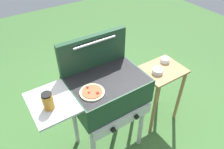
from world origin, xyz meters
TOP-DOWN VIEW (x-y plane):
  - ground_plane at (0.00, 0.00)m, footprint 8.00×8.00m
  - grill at (-0.01, -0.00)m, footprint 0.96×0.53m
  - grill_lid_open at (0.00, 0.21)m, footprint 0.63×0.09m
  - pizza_pepperoni at (-0.19, -0.08)m, footprint 0.19×0.19m
  - sauce_jar at (-0.51, -0.05)m, footprint 0.08×0.08m
  - prep_table at (0.66, 0.00)m, footprint 0.44×0.36m
  - topping_bowl_near at (0.77, 0.08)m, footprint 0.10×0.10m
  - topping_bowl_far at (0.58, -0.01)m, footprint 0.11×0.11m

SIDE VIEW (x-z plane):
  - ground_plane at x=0.00m, z-range 0.00..0.00m
  - prep_table at x=0.66m, z-range 0.16..0.88m
  - topping_bowl_near at x=0.77m, z-range 0.72..0.76m
  - topping_bowl_far at x=0.58m, z-range 0.72..0.76m
  - grill at x=-0.01m, z-range 0.31..1.21m
  - pizza_pepperoni at x=-0.19m, z-range 0.89..0.93m
  - sauce_jar at x=-0.51m, z-range 0.90..1.03m
  - grill_lid_open at x=0.00m, z-range 0.90..1.20m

